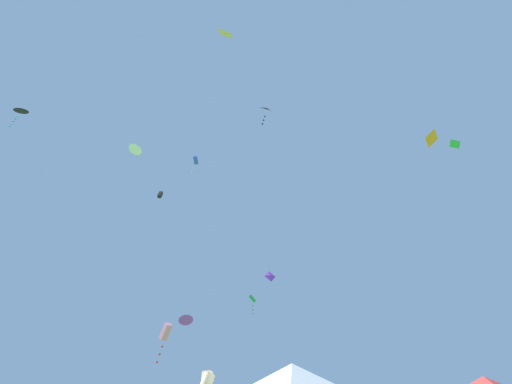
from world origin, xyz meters
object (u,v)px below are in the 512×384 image
object	(u,v)px
kite_green_box	(253,299)
kite_blue_box	(196,161)
kite_purple_delta	(186,319)
kite_yellow_diamond	(226,32)
kite_black_delta	(21,111)
kite_green_diamond	(455,144)
kite_pink_box	(165,333)
kite_purple_diamond	(270,276)
kite_black_diamond	(266,109)
kite_orange_diamond	(431,139)
kite_black_box	(160,195)
canopy_tent_white	(293,380)
kite_white_delta	(136,149)

from	to	relation	value
kite_green_box	kite_blue_box	distance (m)	15.62
kite_purple_delta	kite_yellow_diamond	world-z (taller)	kite_yellow_diamond
kite_black_delta	kite_green_diamond	world-z (taller)	kite_green_diamond
kite_blue_box	kite_pink_box	size ratio (longest dim) A/B	0.67
kite_purple_diamond	kite_black_diamond	bearing A→B (deg)	-85.23
kite_black_diamond	kite_green_diamond	bearing A→B (deg)	30.14
kite_green_box	kite_purple_diamond	size ratio (longest dim) A/B	2.38
kite_orange_diamond	kite_pink_box	xyz separation A→B (m)	(-19.00, 10.74, -8.47)
kite_green_box	kite_yellow_diamond	distance (m)	23.87
kite_black_diamond	kite_yellow_diamond	size ratio (longest dim) A/B	1.51
kite_green_box	kite_black_delta	size ratio (longest dim) A/B	1.10
kite_orange_diamond	kite_black_delta	bearing A→B (deg)	-173.55
kite_black_delta	kite_black_box	distance (m)	20.03
kite_orange_diamond	kite_purple_diamond	world-z (taller)	kite_orange_diamond
canopy_tent_white	kite_green_box	xyz separation A→B (m)	(-4.46, 22.44, 8.30)
canopy_tent_white	kite_black_delta	size ratio (longest dim) A/B	1.79
kite_green_box	kite_blue_box	bearing A→B (deg)	-136.98
kite_white_delta	kite_black_box	size ratio (longest dim) A/B	1.72
kite_blue_box	kite_purple_delta	size ratio (longest dim) A/B	1.08
kite_black_diamond	kite_purple_delta	distance (m)	21.25
kite_black_diamond	kite_purple_delta	world-z (taller)	kite_black_diamond
canopy_tent_white	kite_purple_delta	world-z (taller)	kite_purple_delta
kite_purple_diamond	kite_green_diamond	distance (m)	24.81
kite_white_delta	kite_purple_diamond	xyz separation A→B (m)	(13.45, -1.52, -14.14)
kite_green_box	kite_orange_diamond	distance (m)	21.99
canopy_tent_white	kite_black_delta	distance (m)	22.97
kite_purple_diamond	kite_yellow_diamond	xyz separation A→B (m)	(-1.98, -9.10, 15.19)
kite_white_delta	kite_purple_delta	distance (m)	17.52
kite_black_box	kite_white_delta	bearing A→B (deg)	-87.36
kite_black_delta	kite_purple_delta	xyz separation A→B (m)	(5.82, 19.63, -9.04)
kite_green_box	kite_pink_box	size ratio (longest dim) A/B	0.61
kite_blue_box	kite_green_diamond	bearing A→B (deg)	2.49
kite_green_box	kite_yellow_diamond	bearing A→B (deg)	-87.78
kite_green_diamond	kite_yellow_diamond	xyz separation A→B (m)	(-20.74, -15.24, 0.15)
kite_green_box	kite_black_diamond	world-z (taller)	kite_black_diamond
kite_blue_box	kite_yellow_diamond	size ratio (longest dim) A/B	1.33
canopy_tent_white	kite_green_box	size ratio (longest dim) A/B	1.64
kite_black_diamond	kite_purple_diamond	distance (m)	12.61
kite_orange_diamond	kite_green_diamond	size ratio (longest dim) A/B	0.62
kite_purple_delta	kite_black_box	bearing A→B (deg)	-175.80
kite_black_delta	kite_purple_diamond	bearing A→B (deg)	33.28
kite_black_box	kite_yellow_diamond	bearing A→B (deg)	-57.46
kite_purple_delta	kite_black_diamond	bearing A→B (deg)	-56.26
kite_blue_box	kite_purple_diamond	bearing A→B (deg)	-30.94
kite_black_box	kite_pink_box	xyz separation A→B (m)	(5.13, -5.69, -16.52)
kite_white_delta	kite_blue_box	size ratio (longest dim) A/B	0.95
kite_purple_delta	kite_orange_diamond	bearing A→B (deg)	-40.70
kite_orange_diamond	kite_green_diamond	bearing A→B (deg)	57.29
kite_white_delta	kite_black_diamond	bearing A→B (deg)	-23.63
kite_green_box	kite_purple_delta	bearing A→B (deg)	-176.76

